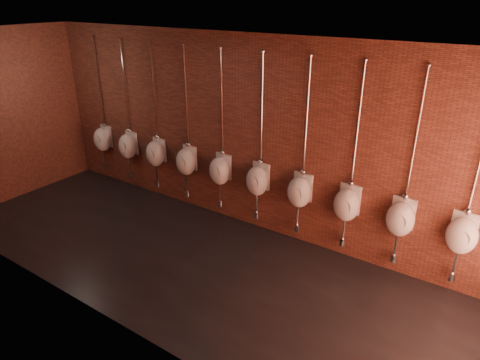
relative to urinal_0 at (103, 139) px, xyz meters
The scene contains 12 objects.
ground 3.78m from the urinal_0, 21.88° to the right, with size 8.50×8.50×0.00m, color black.
room_shell 3.82m from the urinal_0, 21.88° to the right, with size 8.54×3.04×3.22m.
urinal_0 is the anchor object (origin of this frame).
urinal_1 0.76m from the urinal_0, ahead, with size 0.41×0.36×2.72m.
urinal_2 1.52m from the urinal_0, ahead, with size 0.41×0.36×2.72m.
urinal_3 2.28m from the urinal_0, ahead, with size 0.41×0.36×2.72m.
urinal_4 3.04m from the urinal_0, ahead, with size 0.41×0.36×2.72m.
urinal_5 3.80m from the urinal_0, ahead, with size 0.41×0.36×2.72m.
urinal_6 4.57m from the urinal_0, ahead, with size 0.41×0.36×2.72m.
urinal_7 5.33m from the urinal_0, ahead, with size 0.41×0.36×2.72m.
urinal_8 6.09m from the urinal_0, ahead, with size 0.41×0.36×2.72m.
urinal_9 6.85m from the urinal_0, ahead, with size 0.41×0.36×2.72m.
Camera 1 is at (3.73, -4.06, 3.75)m, focal length 32.00 mm.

